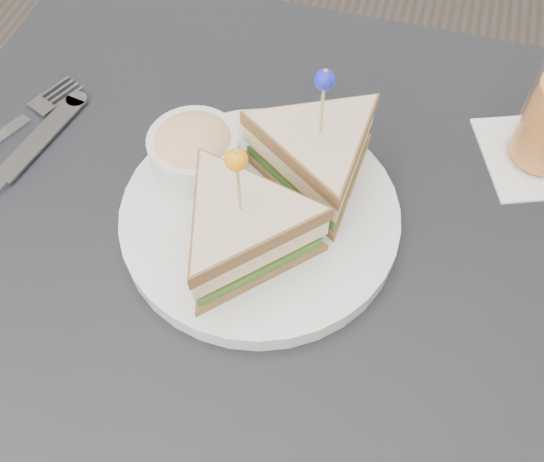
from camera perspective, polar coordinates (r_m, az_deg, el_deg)
The scene contains 5 objects.
ground_plane at distance 1.29m, azimuth -0.58°, elevation -20.21°, with size 3.50×3.50×0.00m, color #3F3833.
table at distance 0.65m, azimuth -1.09°, elevation -6.61°, with size 0.80×0.80×0.75m.
plate_meal at distance 0.58m, azimuth -0.46°, elevation 3.63°, with size 0.34×0.34×0.16m.
cutlery_fork at distance 0.75m, azimuth -23.19°, elevation 8.94°, with size 0.10×0.20×0.01m.
cutlery_knife at distance 0.70m, azimuth -23.62°, elevation 5.00°, with size 0.07×0.24×0.01m.
Camera 1 is at (0.09, -0.28, 1.26)m, focal length 40.00 mm.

